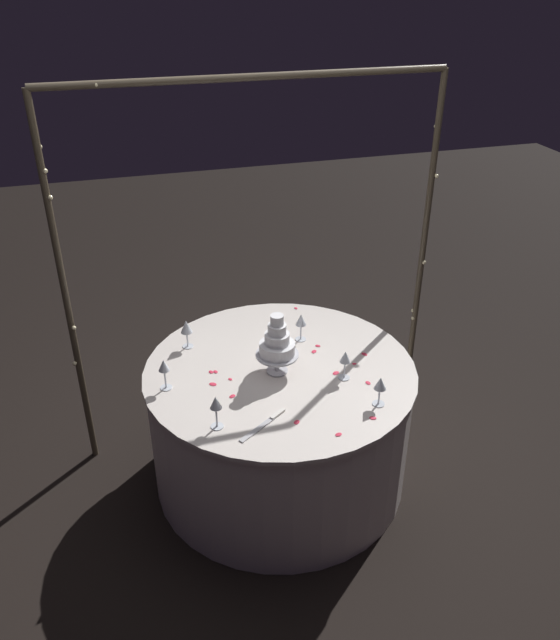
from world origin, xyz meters
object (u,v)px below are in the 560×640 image
at_px(decorative_arch, 256,217).
at_px(main_table, 280,423).
at_px(wine_glass_1, 186,328).
at_px(cake_knife, 266,423).
at_px(wine_glass_3, 345,359).
at_px(wine_glass_0, 380,385).
at_px(wine_glass_4, 301,321).
at_px(wine_glass_2, 216,405).
at_px(tiered_cake, 277,344).
at_px(wine_glass_5, 164,367).

distance_m(decorative_arch, main_table, 1.13).
distance_m(wine_glass_1, cake_knife, 0.80).
bearing_deg(cake_knife, decorative_arch, 77.87).
bearing_deg(wine_glass_3, wine_glass_1, 144.13).
relative_size(main_table, wine_glass_0, 9.23).
bearing_deg(wine_glass_4, decorative_arch, 129.81).
bearing_deg(wine_glass_0, wine_glass_2, 176.34).
distance_m(decorative_arch, wine_glass_1, 0.70).
height_order(tiered_cake, cake_knife, tiered_cake).
height_order(decorative_arch, wine_glass_2, decorative_arch).
bearing_deg(main_table, wine_glass_0, -48.97).
bearing_deg(tiered_cake, wine_glass_0, -45.72).
xyz_separation_m(main_table, wine_glass_4, (0.19, 0.24, 0.48)).
bearing_deg(main_table, decorative_arch, 89.84).
bearing_deg(cake_knife, wine_glass_1, 107.50).
height_order(wine_glass_3, wine_glass_4, wine_glass_4).
xyz_separation_m(wine_glass_0, wine_glass_5, (-0.96, 0.41, 0.01)).
bearing_deg(main_table, wine_glass_3, -31.13).
relative_size(wine_glass_3, wine_glass_4, 0.99).
relative_size(main_table, cake_knife, 5.49).
bearing_deg(wine_glass_3, wine_glass_5, 169.35).
bearing_deg(wine_glass_5, wine_glass_4, 17.73).
xyz_separation_m(wine_glass_5, cake_knife, (0.40, -0.41, -0.12)).
height_order(wine_glass_0, wine_glass_1, wine_glass_1).
bearing_deg(wine_glass_1, main_table, -38.78).
distance_m(wine_glass_2, wine_glass_5, 0.41).
height_order(wine_glass_2, wine_glass_5, wine_glass_2).
xyz_separation_m(main_table, tiered_cake, (-0.02, -0.02, 0.53)).
height_order(wine_glass_1, wine_glass_3, wine_glass_1).
xyz_separation_m(wine_glass_2, cake_knife, (0.22, -0.04, -0.12)).
distance_m(main_table, tiered_cake, 0.53).
distance_m(tiered_cake, cake_knife, 0.45).
bearing_deg(wine_glass_1, wine_glass_4, -9.41).
relative_size(main_table, wine_glass_4, 8.80).
relative_size(wine_glass_0, wine_glass_2, 0.91).
relative_size(tiered_cake, wine_glass_4, 2.06).
distance_m(main_table, wine_glass_5, 0.77).
height_order(wine_glass_4, cake_knife, wine_glass_4).
relative_size(tiered_cake, wine_glass_5, 2.00).
bearing_deg(tiered_cake, wine_glass_1, 137.89).
distance_m(wine_glass_3, cake_knife, 0.54).
height_order(wine_glass_2, cake_knife, wine_glass_2).
bearing_deg(tiered_cake, main_table, 46.60).
distance_m(decorative_arch, tiered_cake, 0.70).
height_order(decorative_arch, wine_glass_5, decorative_arch).
bearing_deg(tiered_cake, wine_glass_3, -25.96).
distance_m(wine_glass_3, wine_glass_5, 0.89).
relative_size(decorative_arch, cake_knife, 8.18).
xyz_separation_m(wine_glass_2, wine_glass_5, (-0.18, 0.36, -0.00)).
bearing_deg(decorative_arch, wine_glass_5, -141.23).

